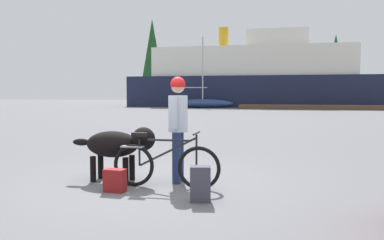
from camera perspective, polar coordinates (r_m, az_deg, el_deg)
The scene contains 13 objects.
ground_plane at distance 6.60m, azimuth -5.45°, elevation -9.23°, with size 160.00×160.00×0.00m, color slate.
bicycle at distance 6.30m, azimuth -3.94°, elevation -6.40°, with size 1.75×0.44×0.89m.
person_cyclist at distance 6.61m, azimuth -2.03°, elevation 0.21°, with size 0.32×0.53×1.77m.
dog at distance 6.84m, azimuth -10.55°, elevation -3.48°, with size 1.49×0.52×0.93m.
backpack at distance 5.54m, azimuth 1.21°, elevation -9.15°, with size 0.28×0.20×0.49m, color #3F3F4C.
handbag_pannier at distance 6.19m, azimuth -11.02°, elevation -8.52°, with size 0.32×0.18×0.35m, color maroon.
dock_pier at distance 39.20m, azimuth 20.44°, elevation 1.71°, with size 18.51×2.21×0.40m, color brown.
ferry_boat at distance 45.46m, azimuth 8.75°, elevation 5.92°, with size 27.10×7.57×8.96m.
sailboat_moored at distance 41.11m, azimuth 1.54°, elevation 2.45°, with size 6.37×1.78×7.30m.
pine_tree_far_left at distance 63.13m, azimuth -5.73°, elevation 9.93°, with size 3.33×3.33×13.06m.
pine_tree_center at distance 59.68m, azimuth 13.83°, elevation 7.69°, with size 3.90×3.90×9.24m.
pine_tree_far_right at distance 63.42m, azimuth 19.90°, elevation 8.00°, with size 3.36×3.36×10.26m.
pine_tree_mid_back at distance 64.73m, azimuth 12.87°, elevation 8.21°, with size 4.28×4.28×10.65m.
Camera 1 is at (2.01, -6.11, 1.49)m, focal length 37.13 mm.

